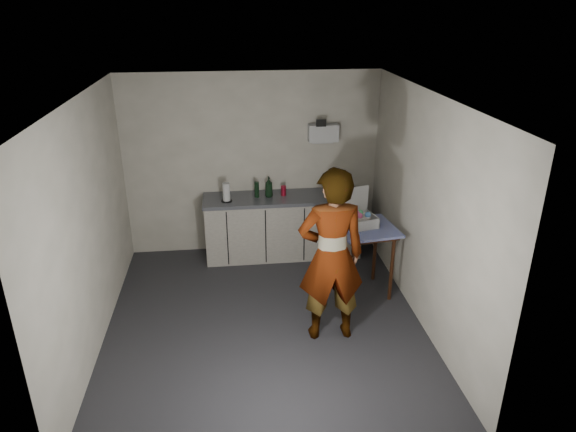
{
  "coord_description": "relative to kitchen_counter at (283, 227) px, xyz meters",
  "views": [
    {
      "loc": [
        -0.32,
        -5.03,
        3.48
      ],
      "look_at": [
        0.33,
        0.45,
        1.14
      ],
      "focal_mm": 32.0,
      "sensor_mm": 36.0,
      "label": 1
    }
  ],
  "objects": [
    {
      "name": "soap_bottle",
      "position": [
        -0.19,
        0.01,
        0.63
      ],
      "size": [
        0.13,
        0.13,
        0.29
      ],
      "primitive_type": "imported",
      "rotation": [
        0.0,
        0.0,
        0.17
      ],
      "color": "black",
      "rests_on": "kitchen_counter"
    },
    {
      "name": "bakery_box",
      "position": [
        0.85,
        -1.1,
        0.58
      ],
      "size": [
        0.39,
        0.4,
        0.45
      ],
      "rotation": [
        0.0,
        0.0,
        0.24
      ],
      "color": "silver",
      "rests_on": "side_table"
    },
    {
      "name": "ground",
      "position": [
        -0.4,
        -1.7,
        -0.43
      ],
      "size": [
        4.0,
        4.0,
        0.0
      ],
      "primitive_type": "plane",
      "color": "#26252A",
      "rests_on": "ground"
    },
    {
      "name": "wall_right",
      "position": [
        1.39,
        -1.7,
        0.87
      ],
      "size": [
        0.02,
        4.0,
        2.6
      ],
      "primitive_type": "cube",
      "color": "beige",
      "rests_on": "ground"
    },
    {
      "name": "dark_bottle",
      "position": [
        -0.36,
        0.01,
        0.6
      ],
      "size": [
        0.07,
        0.07,
        0.23
      ],
      "primitive_type": "cylinder",
      "color": "black",
      "rests_on": "kitchen_counter"
    },
    {
      "name": "paper_towel",
      "position": [
        -0.79,
        -0.1,
        0.61
      ],
      "size": [
        0.15,
        0.15,
        0.26
      ],
      "color": "black",
      "rests_on": "kitchen_counter"
    },
    {
      "name": "wall_shelf",
      "position": [
        0.6,
        0.22,
        1.32
      ],
      "size": [
        0.42,
        0.18,
        0.37
      ],
      "color": "silver",
      "rests_on": "ground"
    },
    {
      "name": "kitchen_counter",
      "position": [
        0.0,
        0.0,
        0.0
      ],
      "size": [
        2.24,
        0.62,
        0.91
      ],
      "color": "black",
      "rests_on": "ground"
    },
    {
      "name": "standing_man",
      "position": [
        0.3,
        -2.02,
        0.55
      ],
      "size": [
        0.73,
        0.49,
        1.96
      ],
      "primitive_type": "imported",
      "rotation": [
        0.0,
        0.0,
        3.16
      ],
      "color": "#B2A593",
      "rests_on": "ground"
    },
    {
      "name": "ceiling",
      "position": [
        -0.4,
        -1.7,
        2.17
      ],
      "size": [
        3.6,
        4.0,
        0.01
      ],
      "primitive_type": "cube",
      "color": "silver",
      "rests_on": "wall_back"
    },
    {
      "name": "wall_back",
      "position": [
        -0.4,
        0.29,
        0.87
      ],
      "size": [
        3.6,
        0.02,
        2.6
      ],
      "primitive_type": "cube",
      "color": "beige",
      "rests_on": "ground"
    },
    {
      "name": "dish_rack",
      "position": [
        0.79,
        0.02,
        0.54
      ],
      "size": [
        0.38,
        0.29,
        0.27
      ],
      "color": "white",
      "rests_on": "kitchen_counter"
    },
    {
      "name": "soda_can",
      "position": [
        0.02,
        0.04,
        0.55
      ],
      "size": [
        0.07,
        0.07,
        0.14
      ],
      "primitive_type": "cylinder",
      "color": "red",
      "rests_on": "kitchen_counter"
    },
    {
      "name": "side_table",
      "position": [
        0.9,
        -1.17,
        0.36
      ],
      "size": [
        0.79,
        0.79,
        0.91
      ],
      "rotation": [
        0.0,
        0.0,
        0.13
      ],
      "color": "#3E1A0E",
      "rests_on": "ground"
    },
    {
      "name": "wall_left",
      "position": [
        -2.19,
        -1.7,
        0.87
      ],
      "size": [
        0.02,
        4.0,
        2.6
      ],
      "primitive_type": "cube",
      "color": "beige",
      "rests_on": "ground"
    }
  ]
}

